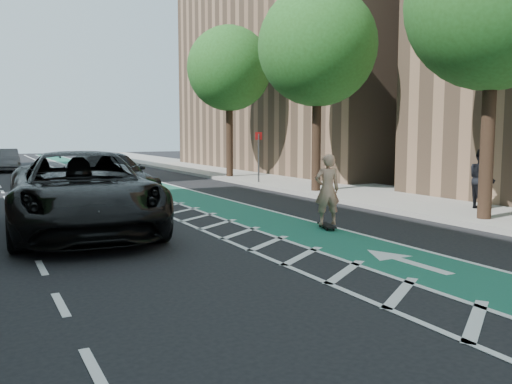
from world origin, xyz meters
TOP-DOWN VIEW (x-y plane):
  - ground at (0.00, 0.00)m, footprint 120.00×120.00m
  - bike_lane at (3.00, 10.00)m, footprint 2.00×90.00m
  - buffer_strip at (1.50, 10.00)m, footprint 1.40×90.00m
  - sidewalk_right at (9.50, 10.00)m, footprint 5.00×90.00m
  - curb_right at (7.05, 10.00)m, footprint 0.12×90.00m
  - building_right_far at (17.50, 20.00)m, footprint 14.00×22.00m
  - tree_r_b at (7.90, 0.00)m, footprint 4.20×4.20m
  - tree_r_c at (7.90, 8.00)m, footprint 4.20×4.20m
  - tree_r_d at (7.90, 16.00)m, footprint 4.20×4.20m
  - sign_post at (7.60, 12.00)m, footprint 0.35×0.08m
  - skateboard at (3.70, 0.91)m, footprint 0.48×0.89m
  - skateboarder at (3.70, 0.91)m, footprint 0.75×0.60m
  - suv_near at (-1.87, 3.39)m, footprint 3.87×7.41m
  - suv_far at (0.00, 9.24)m, footprint 2.83×6.11m
  - car_grey at (-2.41, 27.61)m, footprint 1.53×4.37m
  - pedestrian at (9.40, 0.96)m, footprint 0.98×1.08m
  - barrel_a at (-2.20, 5.52)m, footprint 0.62×0.62m
  - barrel_b at (-1.80, 9.50)m, footprint 0.59×0.59m

SIDE VIEW (x-z plane):
  - ground at x=0.00m, z-range 0.00..0.00m
  - buffer_strip at x=1.50m, z-range 0.00..0.01m
  - bike_lane at x=3.00m, z-range 0.00..0.01m
  - sidewalk_right at x=9.50m, z-range 0.00..0.15m
  - curb_right at x=7.05m, z-range 0.00..0.16m
  - skateboard at x=3.70m, z-range 0.04..0.15m
  - barrel_b at x=-1.80m, z-range -0.02..0.79m
  - barrel_a at x=-2.20m, z-range -0.02..0.83m
  - car_grey at x=-2.41m, z-range 0.00..1.44m
  - suv_far at x=0.00m, z-range 0.00..1.73m
  - suv_near at x=-1.87m, z-range 0.00..1.99m
  - skateboarder at x=3.70m, z-range 0.12..1.91m
  - pedestrian at x=9.40m, z-range 0.15..1.97m
  - sign_post at x=7.60m, z-range 0.11..2.59m
  - tree_r_b at x=7.90m, z-range 1.82..9.72m
  - tree_r_c at x=7.90m, z-range 1.82..9.72m
  - tree_r_d at x=7.90m, z-range 1.82..9.72m
  - building_right_far at x=17.50m, z-range 0.00..19.00m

